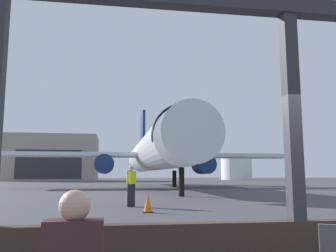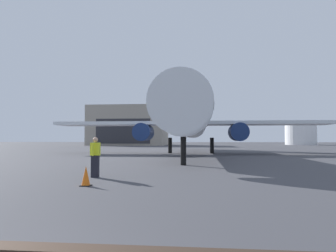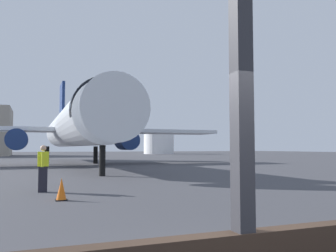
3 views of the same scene
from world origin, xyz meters
TOP-DOWN VIEW (x-y plane):
  - ground_plane at (0.00, 40.00)m, footprint 220.00×220.00m
  - window_frame at (0.00, 0.00)m, footprint 8.44×0.24m
  - airplane at (1.67, 31.25)m, footprint 30.13×35.65m
  - ground_crew_worker at (-1.79, 10.54)m, footprint 0.40×0.57m
  - traffic_cone at (-1.31, 8.13)m, footprint 0.36×0.36m
  - fuel_storage_tank at (29.89, 86.02)m, footprint 8.11×8.11m

SIDE VIEW (x-z plane):
  - ground_plane at x=0.00m, z-range 0.00..0.00m
  - traffic_cone at x=-1.31m, z-range -0.02..0.68m
  - ground_crew_worker at x=-1.79m, z-range 0.03..1.77m
  - window_frame at x=0.00m, z-range -0.63..3.37m
  - fuel_storage_tank at x=29.89m, z-range 0.00..6.46m
  - airplane at x=1.67m, z-range -1.62..8.94m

